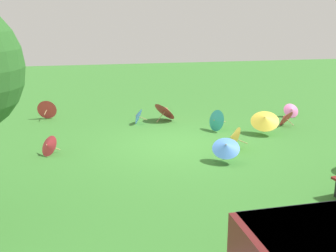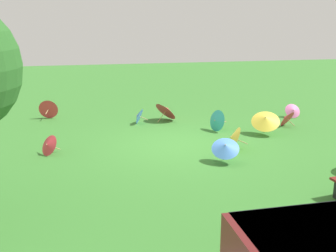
{
  "view_description": "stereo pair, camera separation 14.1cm",
  "coord_description": "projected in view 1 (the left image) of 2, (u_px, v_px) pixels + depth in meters",
  "views": [
    {
      "loc": [
        2.6,
        11.57,
        3.87
      ],
      "look_at": [
        0.28,
        0.01,
        0.6
      ],
      "focal_mm": 44.45,
      "sensor_mm": 36.0,
      "label": 1
    },
    {
      "loc": [
        2.46,
        11.6,
        3.87
      ],
      "look_at": [
        0.28,
        0.01,
        0.6
      ],
      "focal_mm": 44.45,
      "sensor_mm": 36.0,
      "label": 2
    }
  ],
  "objects": [
    {
      "name": "ground",
      "position": [
        177.0,
        145.0,
        12.46
      ],
      "size": [
        40.0,
        40.0,
        0.0
      ],
      "primitive_type": "plane",
      "color": "#387A2D"
    },
    {
      "name": "parasol_yellow_0",
      "position": [
        233.0,
        138.0,
        11.97
      ],
      "size": [
        0.7,
        0.77,
        0.7
      ],
      "color": "tan",
      "rests_on": "ground"
    },
    {
      "name": "parasol_yellow_1",
      "position": [
        265.0,
        119.0,
        13.33
      ],
      "size": [
        1.18,
        1.16,
        0.85
      ],
      "color": "tan",
      "rests_on": "ground"
    },
    {
      "name": "parasol_blue_0",
      "position": [
        137.0,
        116.0,
        14.72
      ],
      "size": [
        0.58,
        0.64,
        0.57
      ],
      "color": "tan",
      "rests_on": "ground"
    },
    {
      "name": "parasol_red_0",
      "position": [
        47.0,
        109.0,
        15.41
      ],
      "size": [
        0.74,
        0.68,
        0.72
      ],
      "color": "tan",
      "rests_on": "ground"
    },
    {
      "name": "parasol_pink_0",
      "position": [
        291.0,
        110.0,
        15.62
      ],
      "size": [
        0.59,
        0.6,
        0.54
      ],
      "color": "tan",
      "rests_on": "ground"
    },
    {
      "name": "parasol_teal_0",
      "position": [
        215.0,
        120.0,
        13.81
      ],
      "size": [
        0.68,
        0.77,
        0.72
      ],
      "color": "tan",
      "rests_on": "ground"
    },
    {
      "name": "parasol_red_1",
      "position": [
        285.0,
        118.0,
        14.43
      ],
      "size": [
        0.77,
        0.73,
        0.6
      ],
      "color": "tan",
      "rests_on": "ground"
    },
    {
      "name": "parasol_red_3",
      "position": [
        48.0,
        146.0,
        11.47
      ],
      "size": [
        0.67,
        0.72,
        0.57
      ],
      "color": "tan",
      "rests_on": "ground"
    },
    {
      "name": "parasol_red_4",
      "position": [
        166.0,
        110.0,
        15.1
      ],
      "size": [
        1.02,
        1.09,
        0.77
      ],
      "color": "tan",
      "rests_on": "ground"
    },
    {
      "name": "parasol_blue_3",
      "position": [
        226.0,
        147.0,
        10.85
      ],
      "size": [
        0.91,
        0.89,
        0.72
      ],
      "color": "tan",
      "rests_on": "ground"
    }
  ]
}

